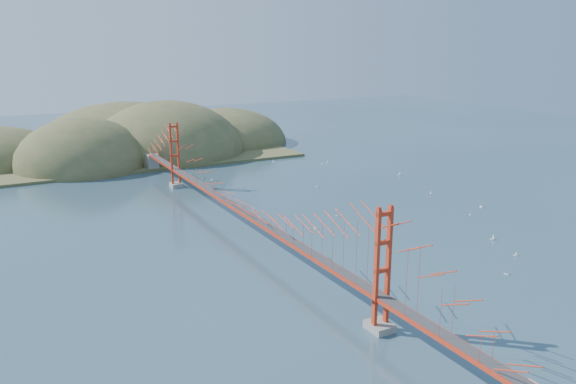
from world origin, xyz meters
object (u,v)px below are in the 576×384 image
sailboat_2 (493,239)px  sailboat_1 (337,216)px  bridge (242,184)px  sailboat_0 (316,228)px

sailboat_2 → sailboat_1: 22.36m
bridge → sailboat_1: 17.12m
sailboat_0 → sailboat_2: bearing=-39.4°
sailboat_2 → sailboat_0: 23.72m
sailboat_2 → sailboat_1: size_ratio=1.22×
sailboat_1 → bridge: bearing=-177.3°
sailboat_0 → bridge: bearing=164.3°
sailboat_1 → sailboat_0: sailboat_0 is taller
bridge → sailboat_0: 12.29m
bridge → sailboat_2: 34.01m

